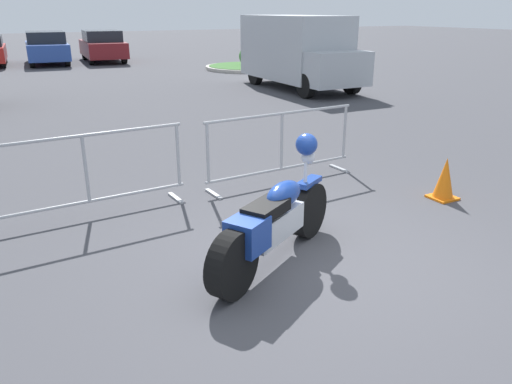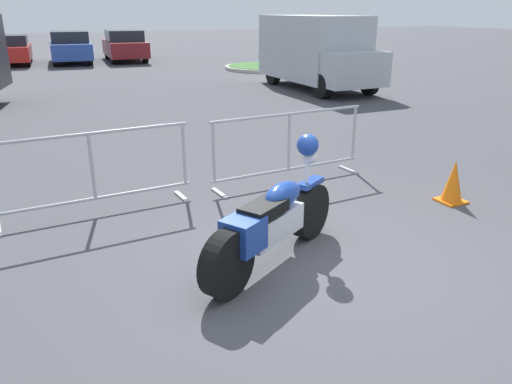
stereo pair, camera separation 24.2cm
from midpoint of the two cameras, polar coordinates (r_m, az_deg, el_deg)
The scene contains 10 objects.
ground_plane at distance 5.26m, azimuth 9.00°, elevation -8.39°, with size 120.00×120.00×0.00m, color #424247.
motorcycle at distance 5.07m, azimuth 3.35°, elevation -3.30°, with size 1.99×1.23×1.24m.
crowd_barrier_near at distance 6.59m, azimuth -17.18°, elevation 2.21°, with size 2.56×0.55×1.07m.
crowd_barrier_far at distance 7.52m, azimuth 4.71°, elevation 5.22°, with size 2.56×0.55×1.07m.
delivery_van at distance 17.05m, azimuth 7.29°, elevation 15.79°, with size 2.12×5.05×2.31m.
parked_car_red at distance 27.18m, azimuth -25.93°, elevation 14.42°, with size 1.97×4.15×1.37m.
parked_car_blue at distance 26.90m, azimuth -20.20°, elevation 15.30°, with size 2.18×4.60×1.52m.
parked_car_maroon at distance 27.24m, azimuth -14.52°, elevation 15.91°, with size 2.19×4.61×1.52m.
planter_island at distance 22.89m, azimuth 1.78°, elevation 14.53°, with size 3.64×3.64×0.97m.
traffic_cone at distance 7.32m, azimuth 22.52°, elevation 1.06°, with size 0.34×0.34×0.59m.
Camera 2 is at (-2.62, -3.79, 2.49)m, focal length 35.00 mm.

